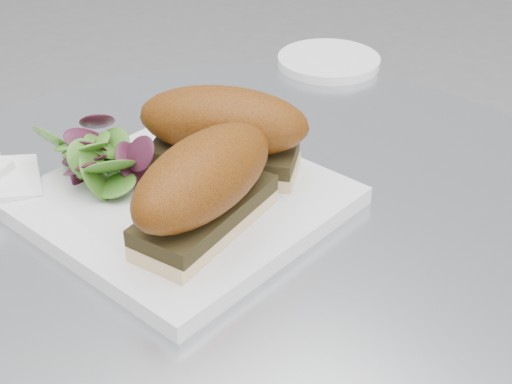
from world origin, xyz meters
TOP-DOWN VIEW (x-y plane):
  - plate at (-0.03, 0.05)m, footprint 0.28×0.28m
  - sandwich_left at (-0.04, -0.00)m, footprint 0.17×0.12m
  - sandwich_right at (0.02, 0.06)m, footprint 0.15×0.16m
  - salad at (-0.08, 0.12)m, footprint 0.10×0.10m
  - saucer at (0.28, 0.23)m, footprint 0.13×0.13m

SIDE VIEW (x-z plane):
  - saucer at x=0.28m, z-range 0.73..0.74m
  - plate at x=-0.03m, z-range 0.73..0.75m
  - salad at x=-0.08m, z-range 0.75..0.80m
  - sandwich_left at x=-0.04m, z-range 0.75..0.83m
  - sandwich_right at x=0.02m, z-range 0.75..0.83m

